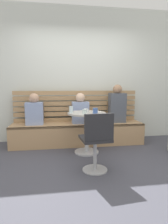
# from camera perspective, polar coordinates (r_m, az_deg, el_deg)

# --- Properties ---
(ground) EXTENTS (8.00, 8.00, 0.00)m
(ground) POSITION_cam_1_polar(r_m,az_deg,el_deg) (2.94, 0.96, -16.43)
(ground) COLOR #42424C
(back_wall) EXTENTS (5.20, 0.10, 2.90)m
(back_wall) POSITION_cam_1_polar(r_m,az_deg,el_deg) (4.32, -2.59, 11.00)
(back_wall) COLOR silver
(back_wall) RESTS_ON ground
(booth_bench) EXTENTS (2.70, 0.52, 0.44)m
(booth_bench) POSITION_cam_1_polar(r_m,az_deg,el_deg) (3.99, -1.84, -6.51)
(booth_bench) COLOR tan
(booth_bench) RESTS_ON ground
(booth_backrest) EXTENTS (2.65, 0.04, 0.67)m
(booth_backrest) POSITION_cam_1_polar(r_m,az_deg,el_deg) (4.13, -2.25, 1.81)
(booth_backrest) COLOR #A68157
(booth_backrest) RESTS_ON booth_bench
(cafe_table) EXTENTS (0.68, 0.68, 0.74)m
(cafe_table) POSITION_cam_1_polar(r_m,az_deg,el_deg) (3.42, 0.81, -3.81)
(cafe_table) COLOR #ADADB2
(cafe_table) RESTS_ON ground
(white_chair) EXTENTS (0.44, 0.44, 0.85)m
(white_chair) POSITION_cam_1_polar(r_m,az_deg,el_deg) (2.66, 3.76, -8.42)
(white_chair) COLOR #ADADB2
(white_chair) RESTS_ON ground
(person_adult) EXTENTS (0.34, 0.22, 0.80)m
(person_adult) POSITION_cam_1_polar(r_m,az_deg,el_deg) (4.09, 9.90, 1.96)
(person_adult) COLOR #4C515B
(person_adult) RESTS_ON booth_bench
(person_child_left) EXTENTS (0.34, 0.22, 0.63)m
(person_child_left) POSITION_cam_1_polar(r_m,az_deg,el_deg) (3.93, -1.12, 0.60)
(person_child_left) COLOR #8C9EC6
(person_child_left) RESTS_ON booth_bench
(person_child_middle) EXTENTS (0.34, 0.22, 0.63)m
(person_child_middle) POSITION_cam_1_polar(r_m,az_deg,el_deg) (3.91, -14.63, 0.32)
(person_child_middle) COLOR #8C9EC6
(person_child_middle) RESTS_ON booth_bench
(cup_mug_blue) EXTENTS (0.08, 0.08, 0.09)m
(cup_mug_blue) POSITION_cam_1_polar(r_m,az_deg,el_deg) (3.25, 3.40, 0.35)
(cup_mug_blue) COLOR #3D5B9E
(cup_mug_blue) RESTS_ON cafe_table
(cup_ceramic_white) EXTENTS (0.08, 0.08, 0.07)m
(cup_ceramic_white) POSITION_cam_1_polar(r_m,az_deg,el_deg) (3.35, 0.65, 0.37)
(cup_ceramic_white) COLOR white
(cup_ceramic_white) RESTS_ON cafe_table
(cup_glass_tall) EXTENTS (0.07, 0.07, 0.12)m
(cup_glass_tall) POSITION_cam_1_polar(r_m,az_deg,el_deg) (3.31, -3.91, 0.71)
(cup_glass_tall) COLOR silver
(cup_glass_tall) RESTS_ON cafe_table
(cup_glass_short) EXTENTS (0.08, 0.08, 0.08)m
(cup_glass_short) POSITION_cam_1_polar(r_m,az_deg,el_deg) (3.18, 0.18, 0.08)
(cup_glass_short) COLOR silver
(cup_glass_short) RESTS_ON cafe_table
(plate_small) EXTENTS (0.17, 0.17, 0.01)m
(plate_small) POSITION_cam_1_polar(r_m,az_deg,el_deg) (3.45, 3.78, 0.08)
(plate_small) COLOR white
(plate_small) RESTS_ON cafe_table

